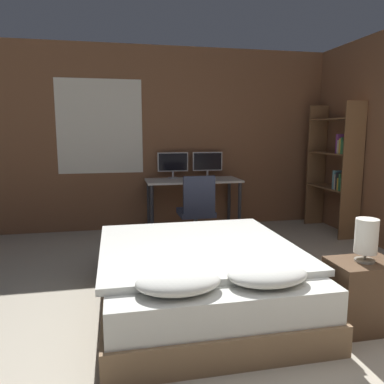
% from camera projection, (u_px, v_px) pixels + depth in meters
% --- Properties ---
extents(wall_back, '(12.00, 0.08, 2.70)m').
position_uv_depth(wall_back, '(189.00, 139.00, 5.72)').
color(wall_back, brown).
rests_on(wall_back, ground_plane).
extents(bed, '(1.63, 1.91, 0.58)m').
position_uv_depth(bed, '(200.00, 277.00, 3.15)').
color(bed, '#846647').
rests_on(bed, ground_plane).
extents(nightstand, '(0.48, 0.35, 0.52)m').
position_uv_depth(nightstand, '(362.00, 295.00, 2.78)').
color(nightstand, brown).
rests_on(nightstand, ground_plane).
extents(bedside_lamp, '(0.16, 0.16, 0.32)m').
position_uv_depth(bedside_lamp, '(366.00, 237.00, 2.71)').
color(bedside_lamp, gray).
rests_on(bedside_lamp, nightstand).
extents(desk, '(1.36, 0.61, 0.78)m').
position_uv_depth(desk, '(193.00, 186.00, 5.47)').
color(desk, beige).
rests_on(desk, ground_plane).
extents(monitor_left, '(0.46, 0.16, 0.38)m').
position_uv_depth(monitor_left, '(173.00, 163.00, 5.56)').
color(monitor_left, '#B7B7BC').
rests_on(monitor_left, desk).
extents(monitor_right, '(0.46, 0.16, 0.38)m').
position_uv_depth(monitor_right, '(208.00, 163.00, 5.66)').
color(monitor_right, '#B7B7BC').
rests_on(monitor_right, desk).
extents(keyboard, '(0.34, 0.13, 0.02)m').
position_uv_depth(keyboard, '(196.00, 180.00, 5.26)').
color(keyboard, '#B7B7BC').
rests_on(keyboard, desk).
extents(computer_mouse, '(0.07, 0.05, 0.04)m').
position_uv_depth(computer_mouse, '(214.00, 179.00, 5.31)').
color(computer_mouse, '#B7B7BC').
rests_on(computer_mouse, desk).
extents(office_chair, '(0.52, 0.52, 0.92)m').
position_uv_depth(office_chair, '(197.00, 218.00, 4.83)').
color(office_chair, black).
rests_on(office_chair, ground_plane).
extents(bookshelf, '(0.31, 0.94, 1.86)m').
position_uv_depth(bookshelf, '(337.00, 163.00, 5.33)').
color(bookshelf, brown).
rests_on(bookshelf, ground_plane).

